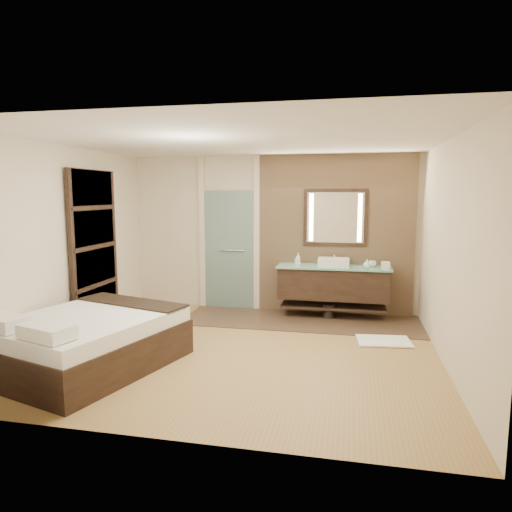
% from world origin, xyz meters
% --- Properties ---
extents(floor, '(5.00, 5.00, 0.00)m').
position_xyz_m(floor, '(0.00, 0.00, 0.00)').
color(floor, olive).
rests_on(floor, ground).
extents(tile_strip, '(3.80, 1.30, 0.01)m').
position_xyz_m(tile_strip, '(0.60, 1.60, 0.01)').
color(tile_strip, '#3C2E21').
rests_on(tile_strip, floor).
extents(stone_wall, '(2.60, 0.08, 2.70)m').
position_xyz_m(stone_wall, '(1.10, 2.21, 1.35)').
color(stone_wall, tan).
rests_on(stone_wall, floor).
extents(vanity, '(1.85, 0.55, 0.88)m').
position_xyz_m(vanity, '(1.10, 1.92, 0.58)').
color(vanity, black).
rests_on(vanity, stone_wall).
extents(mirror_unit, '(1.06, 0.04, 0.96)m').
position_xyz_m(mirror_unit, '(1.10, 2.16, 1.65)').
color(mirror_unit, black).
rests_on(mirror_unit, stone_wall).
extents(frosted_door, '(1.10, 0.12, 2.70)m').
position_xyz_m(frosted_door, '(-0.75, 2.20, 1.14)').
color(frosted_door, '#9EC8C1').
rests_on(frosted_door, floor).
extents(shoji_partition, '(0.06, 1.20, 2.40)m').
position_xyz_m(shoji_partition, '(-2.43, 0.60, 1.21)').
color(shoji_partition, black).
rests_on(shoji_partition, floor).
extents(bed, '(2.09, 2.36, 0.77)m').
position_xyz_m(bed, '(-1.65, -0.91, 0.32)').
color(bed, black).
rests_on(bed, floor).
extents(bath_mat, '(0.77, 0.57, 0.02)m').
position_xyz_m(bath_mat, '(1.85, 0.75, 0.02)').
color(bath_mat, white).
rests_on(bath_mat, floor).
extents(waste_bin, '(0.22, 0.22, 0.24)m').
position_xyz_m(waste_bin, '(1.03, 1.85, 0.12)').
color(waste_bin, black).
rests_on(waste_bin, floor).
extents(tissue_box, '(0.13, 0.13, 0.10)m').
position_xyz_m(tissue_box, '(1.92, 1.88, 0.92)').
color(tissue_box, silver).
rests_on(tissue_box, vanity).
extents(soap_bottle_a, '(0.08, 0.08, 0.20)m').
position_xyz_m(soap_bottle_a, '(0.51, 1.91, 0.97)').
color(soap_bottle_a, white).
rests_on(soap_bottle_a, vanity).
extents(soap_bottle_b, '(0.09, 0.09, 0.16)m').
position_xyz_m(soap_bottle_b, '(0.50, 1.91, 0.95)').
color(soap_bottle_b, '#B2B2B2').
rests_on(soap_bottle_b, vanity).
extents(soap_bottle_c, '(0.15, 0.15, 0.15)m').
position_xyz_m(soap_bottle_c, '(1.62, 1.78, 0.94)').
color(soap_bottle_c, silver).
rests_on(soap_bottle_c, vanity).
extents(cup, '(0.13, 0.13, 0.10)m').
position_xyz_m(cup, '(1.72, 1.97, 0.91)').
color(cup, white).
rests_on(cup, vanity).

